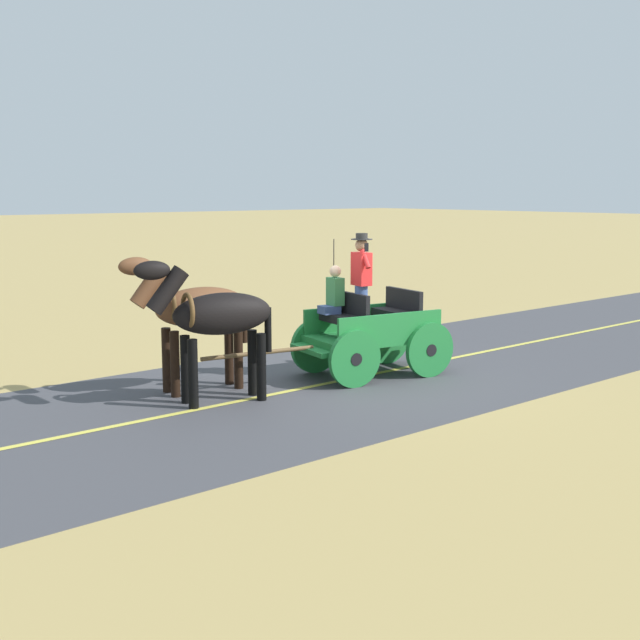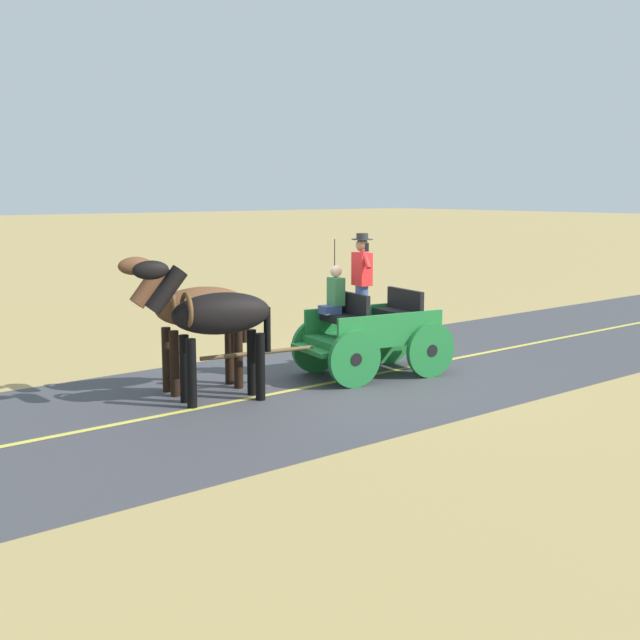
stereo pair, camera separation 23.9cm
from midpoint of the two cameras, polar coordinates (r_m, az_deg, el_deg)
ground_plane at (r=14.24m, az=3.37°, el=-4.01°), size 200.00×200.00×0.00m
road_surface at (r=14.24m, az=3.37°, el=-4.00°), size 5.78×160.00×0.01m
road_centre_stripe at (r=14.23m, az=3.37°, el=-3.98°), size 0.12×160.00×0.00m
horse_drawn_carriage at (r=14.23m, az=3.92°, el=-0.68°), size 1.83×4.51×2.50m
horse_near_side at (r=12.39m, az=-6.83°, el=0.22°), size 0.92×2.14×2.21m
horse_off_side at (r=13.16m, az=-8.21°, el=0.70°), size 0.81×2.15×2.21m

